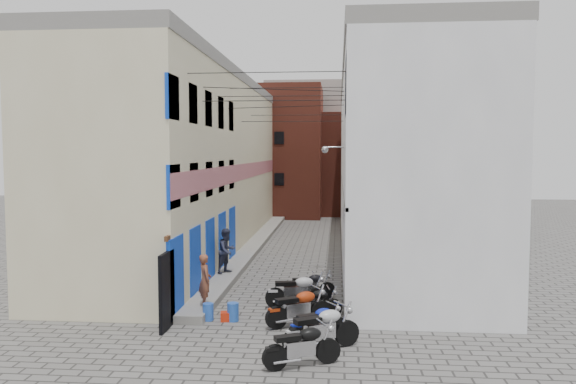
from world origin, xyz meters
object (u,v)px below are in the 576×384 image
(person_a, at_px, (205,280))
(motorcycle_e, at_px, (314,301))
(motorcycle_c, at_px, (317,321))
(water_jug_far, at_px, (233,312))
(motorcycle_a, at_px, (302,344))
(water_jug_near, at_px, (208,312))
(motorcycle_d, at_px, (299,305))
(motorcycle_f, at_px, (297,289))
(red_crate, at_px, (228,316))
(person_b, at_px, (227,251))
(motorcycle_b, at_px, (322,326))
(motorcycle_g, at_px, (310,284))

(person_a, bearing_deg, motorcycle_e, -116.64)
(motorcycle_c, xyz_separation_m, water_jug_far, (-2.56, 1.42, -0.24))
(motorcycle_a, xyz_separation_m, water_jug_near, (-3.02, 3.38, -0.31))
(motorcycle_d, bearing_deg, water_jug_far, -129.14)
(motorcycle_c, height_order, motorcycle_e, motorcycle_c)
(motorcycle_a, height_order, water_jug_far, motorcycle_a)
(motorcycle_c, distance_m, motorcycle_f, 3.12)
(motorcycle_a, bearing_deg, motorcycle_c, 147.01)
(motorcycle_a, height_order, water_jug_near, motorcycle_a)
(motorcycle_e, distance_m, red_crate, 2.63)
(motorcycle_a, height_order, person_a, person_a)
(motorcycle_d, xyz_separation_m, person_b, (-3.24, 5.68, 0.53))
(motorcycle_b, bearing_deg, motorcycle_g, 155.45)
(water_jug_near, bearing_deg, motorcycle_a, -48.21)
(motorcycle_d, bearing_deg, motorcycle_a, -25.56)
(motorcycle_a, relative_size, motorcycle_g, 1.10)
(motorcycle_d, distance_m, water_jug_near, 2.77)
(motorcycle_g, xyz_separation_m, water_jug_near, (-2.91, -2.71, -0.25))
(motorcycle_a, bearing_deg, motorcycle_d, 160.73)
(person_a, bearing_deg, motorcycle_d, -133.30)
(motorcycle_f, bearing_deg, motorcycle_c, 3.67)
(motorcycle_a, xyz_separation_m, motorcycle_d, (-0.29, 3.10, 0.04))
(water_jug_near, bearing_deg, person_a, 110.32)
(person_a, bearing_deg, water_jug_near, 174.71)
(motorcycle_g, xyz_separation_m, water_jug_far, (-2.16, -2.71, -0.24))
(motorcycle_g, bearing_deg, motorcycle_d, -16.95)
(person_b, bearing_deg, red_crate, -136.79)
(motorcycle_d, bearing_deg, person_b, 178.73)
(motorcycle_d, bearing_deg, person_a, -138.66)
(motorcycle_b, distance_m, motorcycle_f, 3.96)
(red_crate, bearing_deg, motorcycle_g, 49.49)
(person_b, distance_m, water_jug_near, 5.48)
(water_jug_far, bearing_deg, motorcycle_e, 14.26)
(motorcycle_e, xyz_separation_m, water_jug_near, (-3.13, -0.60, -0.24))
(person_b, distance_m, water_jug_far, 5.60)
(motorcycle_b, bearing_deg, motorcycle_f, 162.36)
(motorcycle_a, bearing_deg, water_jug_far, -170.77)
(motorcycle_g, distance_m, water_jug_far, 3.47)
(motorcycle_d, height_order, motorcycle_e, motorcycle_d)
(motorcycle_c, bearing_deg, motorcycle_b, -24.57)
(motorcycle_b, bearing_deg, motorcycle_a, -51.39)
(motorcycle_c, height_order, water_jug_near, motorcycle_c)
(motorcycle_b, height_order, red_crate, motorcycle_b)
(motorcycle_e, xyz_separation_m, red_crate, (-2.53, -0.60, -0.37))
(motorcycle_a, relative_size, water_jug_near, 3.80)
(water_jug_near, bearing_deg, water_jug_far, 0.00)
(motorcycle_b, height_order, water_jug_far, motorcycle_b)
(motorcycle_b, distance_m, motorcycle_g, 4.99)
(motorcycle_a, height_order, motorcycle_c, motorcycle_a)
(motorcycle_e, relative_size, motorcycle_f, 0.83)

